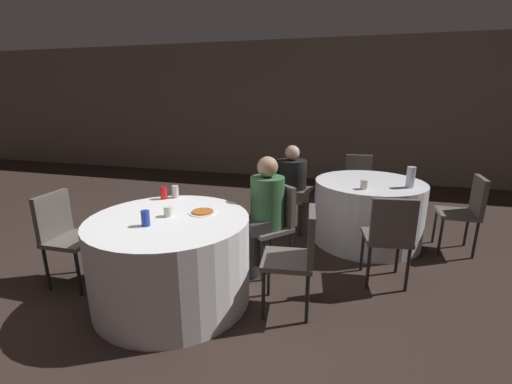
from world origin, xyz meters
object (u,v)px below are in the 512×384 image
at_px(chair_near_west, 63,230).
at_px(person_black_shirt, 296,187).
at_px(chair_far_east, 467,207).
at_px(soda_can_silver, 175,192).
at_px(chair_near_northeast, 274,218).
at_px(chair_near_east, 299,251).
at_px(table_far, 367,211).
at_px(person_green_jacket, 261,216).
at_px(soda_can_blue, 145,218).
at_px(chair_far_west, 285,190).
at_px(pizza_plate_near, 203,212).
at_px(chair_far_north, 358,179).
at_px(bottle_far, 411,177).
at_px(soda_can_red, 164,193).
at_px(chair_far_south, 389,232).
at_px(table_near, 171,259).

height_order(chair_near_west, person_black_shirt, person_black_shirt).
xyz_separation_m(chair_far_east, soda_can_silver, (-2.93, -1.17, 0.28)).
bearing_deg(chair_near_northeast, chair_near_east, 159.36).
relative_size(table_far, chair_near_northeast, 1.45).
height_order(chair_near_northeast, person_green_jacket, person_green_jacket).
xyz_separation_m(person_green_jacket, soda_can_blue, (-0.70, -0.88, 0.21)).
bearing_deg(chair_near_west, chair_near_northeast, 113.41).
bearing_deg(chair_far_west, chair_near_east, 20.38).
xyz_separation_m(chair_near_east, pizza_plate_near, (-0.85, 0.07, 0.22)).
xyz_separation_m(table_far, chair_far_north, (-0.10, 1.04, 0.16)).
xyz_separation_m(chair_near_west, soda_can_silver, (0.85, 0.57, 0.28)).
bearing_deg(chair_far_east, chair_far_north, 48.61).
height_order(table_far, person_black_shirt, person_black_shirt).
bearing_deg(bottle_far, pizza_plate_near, -143.13).
distance_m(chair_near_northeast, person_green_jacket, 0.17).
xyz_separation_m(chair_near_northeast, soda_can_red, (-1.04, -0.32, 0.28)).
relative_size(chair_near_east, person_green_jacket, 0.75).
distance_m(chair_far_south, person_green_jacket, 1.19).
xyz_separation_m(soda_can_silver, soda_can_blue, (0.14, -0.74, 0.00)).
xyz_separation_m(chair_far_west, pizza_plate_near, (-0.40, -1.66, 0.22)).
height_order(chair_far_south, pizza_plate_near, chair_far_south).
height_order(pizza_plate_near, soda_can_silver, soda_can_silver).
relative_size(table_far, person_green_jacket, 1.09).
bearing_deg(person_green_jacket, soda_can_silver, 51.10).
relative_size(table_far, chair_far_south, 1.45).
distance_m(pizza_plate_near, soda_can_red, 0.61).
bearing_deg(chair_far_east, chair_far_west, 87.73).
height_order(table_near, soda_can_red, soda_can_red).
bearing_deg(person_black_shirt, soda_can_silver, -31.75).
bearing_deg(chair_far_west, bottle_far, 85.13).
bearing_deg(soda_can_blue, chair_far_south, 25.85).
xyz_separation_m(chair_far_north, pizza_plate_near, (-1.34, -2.59, 0.22)).
relative_size(chair_far_west, soda_can_silver, 7.15).
distance_m(chair_far_north, soda_can_blue, 3.41).
bearing_deg(bottle_far, soda_can_red, -155.20).
height_order(person_black_shirt, soda_can_red, person_black_shirt).
bearing_deg(chair_far_north, chair_far_south, 90.95).
height_order(table_far, bottle_far, bottle_far).
height_order(chair_near_northeast, chair_near_east, same).
xyz_separation_m(chair_near_northeast, soda_can_blue, (-0.80, -0.99, 0.28)).
height_order(chair_far_west, soda_can_red, chair_far_west).
xyz_separation_m(chair_far_south, pizza_plate_near, (-1.58, -0.52, 0.22)).
distance_m(table_far, soda_can_red, 2.39).
distance_m(person_black_shirt, bottle_far, 1.34).
height_order(table_near, soda_can_silver, soda_can_silver).
xyz_separation_m(table_near, pizza_plate_near, (0.22, 0.20, 0.38)).
relative_size(chair_near_west, person_green_jacket, 0.75).
height_order(table_far, soda_can_silver, soda_can_silver).
relative_size(table_far, chair_near_west, 1.45).
relative_size(person_green_jacket, soda_can_blue, 9.56).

